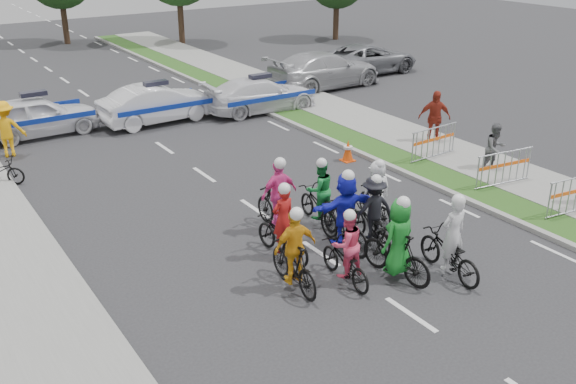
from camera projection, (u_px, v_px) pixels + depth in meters
ground at (411, 315)px, 12.57m from camera, size 90.00×90.00×0.00m
curb_right at (420, 179)px, 18.98m from camera, size 0.20×60.00×0.12m
grass_strip at (437, 175)px, 19.33m from camera, size 1.20×60.00×0.11m
sidewalk_right at (477, 163)px, 20.24m from camera, size 2.40×60.00×0.13m
sidewalk_left at (6, 296)px, 13.09m from camera, size 3.00×60.00×0.13m
rider_0 at (450, 249)px, 13.75m from camera, size 0.87×1.97×1.94m
rider_1 at (397, 247)px, 13.58m from camera, size 0.88×1.91×1.95m
rider_2 at (346, 255)px, 13.47m from camera, size 0.76×1.73×1.73m
rider_3 at (294, 258)px, 13.20m from camera, size 0.98×1.83×1.90m
rider_4 at (372, 217)px, 15.05m from camera, size 1.09×1.86×1.81m
rider_5 at (345, 216)px, 14.81m from camera, size 1.61×1.92×2.00m
rider_6 at (282, 233)px, 14.50m from camera, size 0.80×1.87×1.86m
rider_7 at (376, 198)px, 16.15m from camera, size 0.81×1.71×1.74m
rider_8 at (319, 199)px, 16.11m from camera, size 0.80×1.81×1.80m
rider_9 at (278, 203)px, 15.68m from camera, size 1.00×1.88×1.97m
police_car_0 at (37, 116)px, 22.76m from camera, size 4.30×1.80×1.45m
police_car_1 at (157, 104)px, 24.28m from camera, size 4.44×1.71×1.44m
police_car_2 at (261, 95)px, 25.74m from camera, size 4.79×2.23×1.35m
civilian_sedan at (324, 70)px, 29.34m from camera, size 5.77×2.57×1.64m
civilian_suv at (368, 59)px, 32.19m from camera, size 5.28×2.45×1.46m
spectator_1 at (495, 148)px, 19.45m from camera, size 0.80×0.66×1.52m
spectator_2 at (434, 118)px, 21.83m from camera, size 1.16×0.99×1.87m
marshal_hiviz at (6, 129)px, 20.69m from camera, size 1.29×0.88×1.84m
barrier_0 at (576, 197)px, 16.54m from camera, size 2.05×0.75×1.12m
barrier_1 at (504, 170)px, 18.31m from camera, size 2.05×0.77×1.12m
barrier_2 at (434, 144)px, 20.43m from camera, size 2.02×0.59×1.12m
cone_0 at (348, 151)px, 20.50m from camera, size 0.40×0.40×0.70m
cone_1 at (307, 100)px, 26.23m from camera, size 0.40×0.40×0.70m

